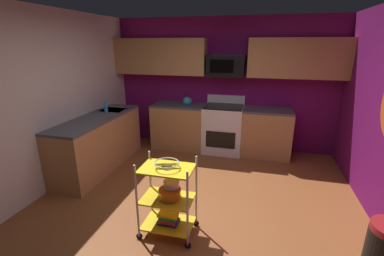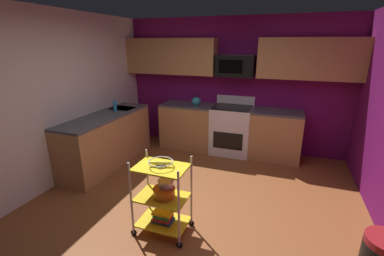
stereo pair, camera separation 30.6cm
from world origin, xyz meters
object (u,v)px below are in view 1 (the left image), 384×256
mixing_bowl_small (171,184)px  book_stack (168,218)px  kettle (187,101)px  dish_soap_bottle (106,108)px  oven_range (223,128)px  microwave (226,66)px  mixing_bowl_large (170,193)px  fruit_bowl (167,164)px  rolling_cart (168,198)px

mixing_bowl_small → book_stack: 0.43m
kettle → dish_soap_bottle: (-1.21, -1.01, 0.02)m
oven_range → mixing_bowl_small: oven_range is taller
microwave → mixing_bowl_large: size_ratio=2.78×
mixing_bowl_large → microwave: bearing=85.4°
microwave → mixing_bowl_small: (-0.21, -2.69, -1.08)m
microwave → book_stack: size_ratio=2.85×
oven_range → mixing_bowl_large: (-0.22, -2.62, 0.04)m
mixing_bowl_small → microwave: bearing=85.5°
fruit_bowl → mixing_bowl_large: (0.03, -0.00, -0.36)m
rolling_cart → fruit_bowl: (-0.00, 0.00, 0.42)m
mixing_bowl_small → oven_range: bearing=85.3°
oven_range → mixing_bowl_small: size_ratio=6.04×
rolling_cart → book_stack: 0.26m
mixing_bowl_large → book_stack: size_ratio=1.03×
dish_soap_bottle → oven_range: bearing=27.6°
microwave → fruit_bowl: size_ratio=2.57×
fruit_bowl → book_stack: fruit_bowl is taller
book_stack → kettle: 2.78m
rolling_cart → mixing_bowl_small: bearing=44.0°
mixing_bowl_large → kettle: 2.71m
book_stack → mixing_bowl_large: bearing=0.0°
oven_range → rolling_cart: bearing=-95.4°
book_stack → kettle: size_ratio=0.93×
book_stack → kettle: bearing=100.8°
oven_range → dish_soap_bottle: size_ratio=5.50×
microwave → mixing_bowl_small: bearing=-94.5°
microwave → mixing_bowl_small: size_ratio=3.85×
fruit_bowl → kettle: bearing=100.8°
mixing_bowl_large → mixing_bowl_small: size_ratio=1.38×
rolling_cart → book_stack: rolling_cart is taller
oven_range → book_stack: bearing=-95.4°
oven_range → dish_soap_bottle: (-1.95, -1.02, 0.54)m
oven_range → dish_soap_bottle: 2.27m
book_stack → kettle: (-0.50, 2.61, 0.81)m
kettle → oven_range: bearing=0.3°
oven_range → book_stack: (-0.25, -2.62, -0.29)m
kettle → dish_soap_bottle: bearing=-140.0°
microwave → dish_soap_bottle: (-1.95, -1.12, -0.68)m
book_stack → rolling_cart: bearing=0.0°
mixing_bowl_large → oven_range: bearing=85.2°
rolling_cart → book_stack: size_ratio=3.72×
oven_range → microwave: microwave is taller
rolling_cart → kettle: bearing=100.8°
fruit_bowl → kettle: kettle is taller
oven_range → fruit_bowl: oven_range is taller
microwave → rolling_cart: size_ratio=0.77×
dish_soap_bottle → mixing_bowl_large: bearing=-42.7°
rolling_cart → dish_soap_bottle: 2.40m
oven_range → kettle: (-0.74, -0.00, 0.52)m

